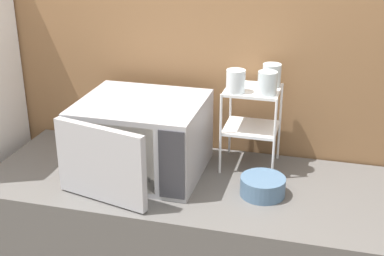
{
  "coord_description": "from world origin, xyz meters",
  "views": [
    {
      "loc": [
        0.41,
        -1.51,
        1.9
      ],
      "look_at": [
        -0.09,
        0.36,
        1.1
      ],
      "focal_mm": 50.0,
      "sensor_mm": 36.0,
      "label": 1
    }
  ],
  "objects_px": {
    "glass_back_right": "(272,75)",
    "glass_front_right": "(267,83)",
    "microwave": "(140,138)",
    "bowl": "(263,186)",
    "glass_front_left": "(236,81)",
    "dish_rack": "(252,111)"
  },
  "relations": [
    {
      "from": "glass_back_right",
      "to": "glass_front_right",
      "type": "bearing_deg",
      "value": -91.58
    },
    {
      "from": "microwave",
      "to": "glass_front_right",
      "type": "xyz_separation_m",
      "value": [
        0.48,
        0.12,
        0.23
      ]
    },
    {
      "from": "glass_front_right",
      "to": "bowl",
      "type": "relative_size",
      "value": 0.53
    },
    {
      "from": "microwave",
      "to": "glass_front_right",
      "type": "bearing_deg",
      "value": 14.13
    },
    {
      "from": "microwave",
      "to": "glass_front_left",
      "type": "height_order",
      "value": "glass_front_left"
    },
    {
      "from": "bowl",
      "to": "glass_back_right",
      "type": "bearing_deg",
      "value": 94.38
    },
    {
      "from": "microwave",
      "to": "dish_rack",
      "type": "bearing_deg",
      "value": 22.52
    },
    {
      "from": "glass_front_left",
      "to": "glass_back_right",
      "type": "distance_m",
      "value": 0.17
    },
    {
      "from": "glass_front_right",
      "to": "bowl",
      "type": "bearing_deg",
      "value": -82.07
    },
    {
      "from": "glass_front_left",
      "to": "glass_front_right",
      "type": "bearing_deg",
      "value": 3.76
    },
    {
      "from": "glass_back_right",
      "to": "glass_front_right",
      "type": "xyz_separation_m",
      "value": [
        -0.0,
        -0.11,
        0.0
      ]
    },
    {
      "from": "microwave",
      "to": "glass_back_right",
      "type": "xyz_separation_m",
      "value": [
        0.49,
        0.23,
        0.23
      ]
    },
    {
      "from": "dish_rack",
      "to": "bowl",
      "type": "distance_m",
      "value": 0.33
    },
    {
      "from": "glass_front_right",
      "to": "bowl",
      "type": "distance_m",
      "value": 0.4
    },
    {
      "from": "glass_front_left",
      "to": "glass_back_right",
      "type": "height_order",
      "value": "same"
    },
    {
      "from": "microwave",
      "to": "glass_front_left",
      "type": "xyz_separation_m",
      "value": [
        0.36,
        0.11,
        0.23
      ]
    },
    {
      "from": "microwave",
      "to": "glass_back_right",
      "type": "bearing_deg",
      "value": 25.47
    },
    {
      "from": "dish_rack",
      "to": "glass_front_right",
      "type": "height_order",
      "value": "glass_front_right"
    },
    {
      "from": "dish_rack",
      "to": "glass_front_right",
      "type": "distance_m",
      "value": 0.16
    },
    {
      "from": "glass_back_right",
      "to": "glass_front_right",
      "type": "height_order",
      "value": "same"
    },
    {
      "from": "glass_front_right",
      "to": "dish_rack",
      "type": "bearing_deg",
      "value": 139.94
    },
    {
      "from": "dish_rack",
      "to": "bowl",
      "type": "height_order",
      "value": "dish_rack"
    }
  ]
}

